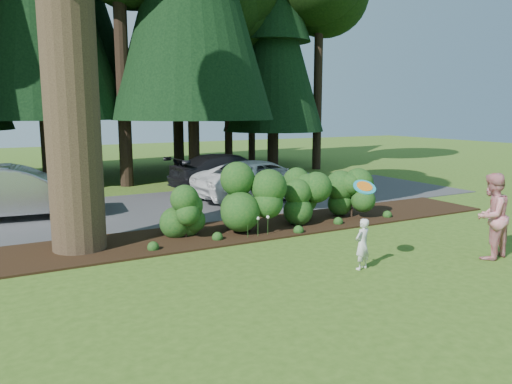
% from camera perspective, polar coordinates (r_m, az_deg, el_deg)
% --- Properties ---
extents(ground, '(80.00, 80.00, 0.00)m').
position_cam_1_polar(ground, '(11.34, 7.50, -7.71)').
color(ground, '#375719').
rests_on(ground, ground).
extents(mulch_bed, '(16.00, 2.50, 0.05)m').
position_cam_1_polar(mulch_bed, '(13.99, -0.39, -4.23)').
color(mulch_bed, black).
rests_on(mulch_bed, ground).
extents(driveway, '(22.00, 6.00, 0.03)m').
position_cam_1_polar(driveway, '(17.76, -6.92, -1.39)').
color(driveway, '#38383A').
rests_on(driveway, ground).
extents(shrub_row, '(6.53, 1.60, 1.61)m').
position_cam_1_polar(shrub_row, '(14.11, 2.57, -0.86)').
color(shrub_row, '#144115').
rests_on(shrub_row, ground).
extents(lily_cluster, '(0.69, 0.09, 0.57)m').
position_cam_1_polar(lily_cluster, '(13.02, 0.22, -3.14)').
color(lily_cluster, '#144115').
rests_on(lily_cluster, ground).
extents(car_silver_wagon, '(5.08, 2.27, 1.62)m').
position_cam_1_polar(car_silver_wagon, '(16.88, -25.74, 0.01)').
color(car_silver_wagon, '#AAAAAF').
rests_on(car_silver_wagon, driveway).
extents(car_white_suv, '(5.36, 2.75, 1.45)m').
position_cam_1_polar(car_white_suv, '(18.39, 0.84, 1.38)').
color(car_white_suv, silver).
rests_on(car_white_suv, driveway).
extents(car_dark_suv, '(5.30, 2.51, 1.49)m').
position_cam_1_polar(car_dark_suv, '(20.71, -3.01, 2.34)').
color(car_dark_suv, black).
rests_on(car_dark_suv, driveway).
extents(child, '(0.45, 0.35, 1.09)m').
position_cam_1_polar(child, '(10.72, 12.05, -5.84)').
color(child, silver).
rests_on(child, ground).
extents(adult, '(1.05, 0.88, 1.94)m').
position_cam_1_polar(adult, '(12.33, 25.27, -2.50)').
color(adult, red).
rests_on(adult, ground).
extents(frisbee, '(0.49, 0.42, 0.30)m').
position_cam_1_polar(frisbee, '(10.28, 12.30, 0.57)').
color(frisbee, teal).
rests_on(frisbee, ground).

